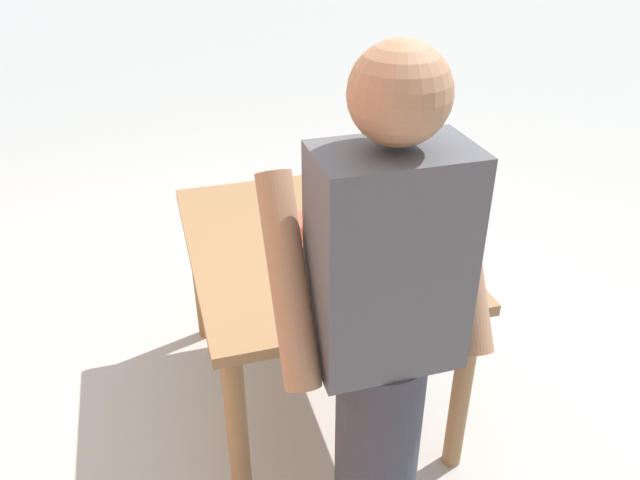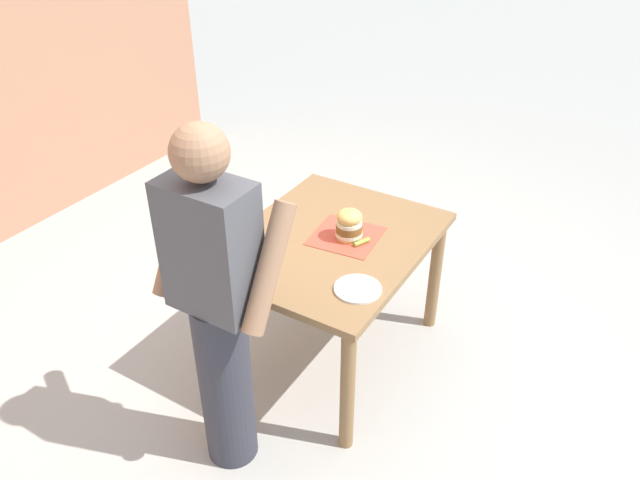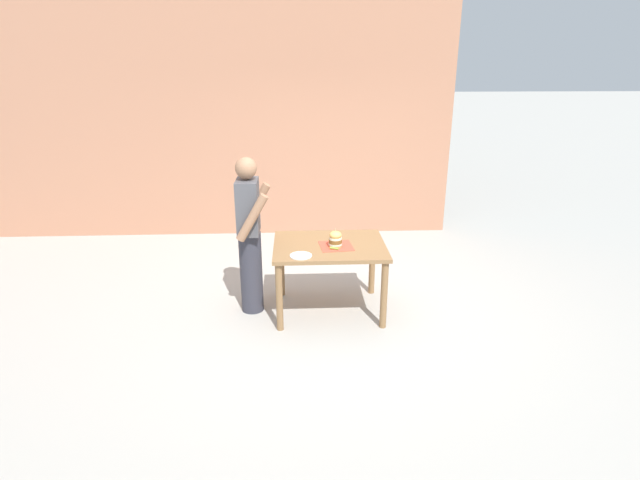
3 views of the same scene
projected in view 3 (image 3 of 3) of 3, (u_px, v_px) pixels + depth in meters
ground_plane at (329, 310)px, 5.51m from camera, size 80.00×80.00×0.00m
patio_table at (329, 254)px, 5.29m from camera, size 0.93×1.17×0.77m
serving_paper at (336, 246)px, 5.19m from camera, size 0.37×0.37×0.00m
sandwich at (335, 239)px, 5.14m from camera, size 0.14×0.14×0.20m
pickle_spear at (334, 248)px, 5.09m from camera, size 0.06×0.09×0.02m
side_plate_with_forks at (301, 256)px, 4.92m from camera, size 0.22×0.22×0.02m
diner_across_table at (250, 234)px, 5.21m from camera, size 0.55×0.35×1.69m
building_wall at (103, 11)px, 6.90m from camera, size 0.30×10.00×6.47m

